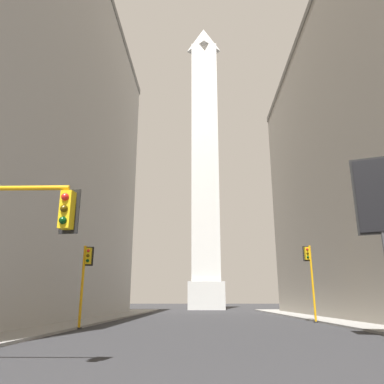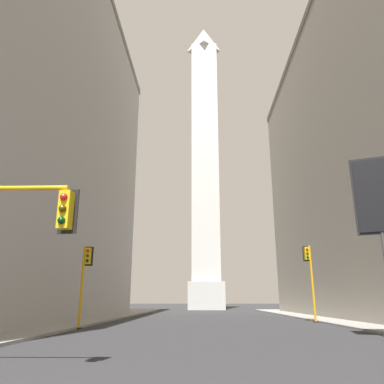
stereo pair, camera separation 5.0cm
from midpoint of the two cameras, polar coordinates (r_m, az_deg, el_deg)
The scene contains 5 objects.
sidewalk_left at distance 30.38m, azimuth -20.14°, elevation -18.54°, with size 5.00×91.39×0.15m, color gray.
sidewalk_right at distance 31.00m, azimuth 26.33°, elevation -17.82°, with size 5.00×91.39×0.15m, color gray.
obelisk at distance 82.66m, azimuth 2.01°, elevation 4.95°, with size 7.19×7.19×65.74m.
traffic_light_mid_left at distance 27.14m, azimuth -15.97°, elevation -11.79°, with size 0.77×0.50×5.47m.
traffic_light_mid_right at distance 34.90m, azimuth 17.57°, elevation -11.42°, with size 0.80×0.52×6.50m.
Camera 2 is at (-0.81, -0.97, 1.84)m, focal length 35.00 mm.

